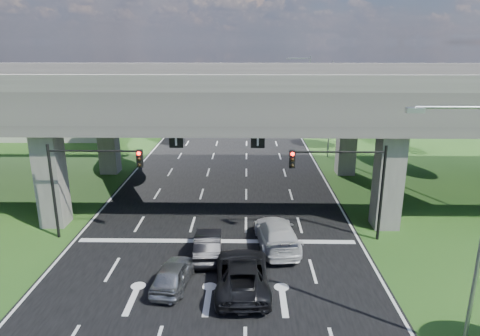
{
  "coord_description": "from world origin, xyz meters",
  "views": [
    {
      "loc": [
        1.83,
        -20.46,
        11.8
      ],
      "look_at": [
        1.34,
        9.26,
        3.04
      ],
      "focal_mm": 32.0,
      "sensor_mm": 36.0,
      "label": 1
    }
  ],
  "objects_px": {
    "signal_left": "(86,174)",
    "streetlight_beyond": "(306,87)",
    "streetlight_far": "(327,102)",
    "car_silver": "(174,274)",
    "car_white": "(277,234)",
    "car_trailing": "(242,273)",
    "streetlight_near": "(475,214)",
    "signal_right": "(347,175)",
    "car_dark": "(208,245)"
  },
  "relations": [
    {
      "from": "streetlight_near",
      "to": "car_dark",
      "type": "relative_size",
      "value": 2.36
    },
    {
      "from": "streetlight_near",
      "to": "streetlight_far",
      "type": "xyz_separation_m",
      "value": [
        0.0,
        30.0,
        0.0
      ]
    },
    {
      "from": "car_silver",
      "to": "car_trailing",
      "type": "height_order",
      "value": "car_trailing"
    },
    {
      "from": "signal_left",
      "to": "car_white",
      "type": "height_order",
      "value": "signal_left"
    },
    {
      "from": "signal_left",
      "to": "streetlight_far",
      "type": "bearing_deg",
      "value": 48.22
    },
    {
      "from": "streetlight_near",
      "to": "signal_right",
      "type": "bearing_deg",
      "value": 102.88
    },
    {
      "from": "car_white",
      "to": "streetlight_near",
      "type": "bearing_deg",
      "value": 120.12
    },
    {
      "from": "streetlight_far",
      "to": "streetlight_beyond",
      "type": "height_order",
      "value": "same"
    },
    {
      "from": "signal_right",
      "to": "streetlight_far",
      "type": "xyz_separation_m",
      "value": [
        2.27,
        20.06,
        1.66
      ]
    },
    {
      "from": "signal_left",
      "to": "streetlight_far",
      "type": "height_order",
      "value": "streetlight_far"
    },
    {
      "from": "streetlight_far",
      "to": "streetlight_near",
      "type": "bearing_deg",
      "value": -90.0
    },
    {
      "from": "streetlight_near",
      "to": "car_silver",
      "type": "height_order",
      "value": "streetlight_near"
    },
    {
      "from": "streetlight_beyond",
      "to": "car_trailing",
      "type": "distance_m",
      "value": 42.8
    },
    {
      "from": "streetlight_beyond",
      "to": "signal_right",
      "type": "bearing_deg",
      "value": -93.61
    },
    {
      "from": "signal_left",
      "to": "car_silver",
      "type": "height_order",
      "value": "signal_left"
    },
    {
      "from": "signal_left",
      "to": "streetlight_beyond",
      "type": "relative_size",
      "value": 0.6
    },
    {
      "from": "car_trailing",
      "to": "signal_right",
      "type": "bearing_deg",
      "value": -140.05
    },
    {
      "from": "streetlight_near",
      "to": "car_silver",
      "type": "xyz_separation_m",
      "value": [
        -11.9,
        4.43,
        -5.16
      ]
    },
    {
      "from": "streetlight_near",
      "to": "car_white",
      "type": "distance_m",
      "value": 12.06
    },
    {
      "from": "car_white",
      "to": "streetlight_beyond",
      "type": "bearing_deg",
      "value": -105.87
    },
    {
      "from": "streetlight_far",
      "to": "car_white",
      "type": "xyz_separation_m",
      "value": [
        -6.47,
        -21.14,
        -5.01
      ]
    },
    {
      "from": "signal_right",
      "to": "signal_left",
      "type": "relative_size",
      "value": 1.0
    },
    {
      "from": "car_silver",
      "to": "signal_left",
      "type": "bearing_deg",
      "value": -35.09
    },
    {
      "from": "streetlight_beyond",
      "to": "car_silver",
      "type": "xyz_separation_m",
      "value": [
        -11.9,
        -41.57,
        -5.16
      ]
    },
    {
      "from": "signal_left",
      "to": "car_trailing",
      "type": "distance_m",
      "value": 11.48
    },
    {
      "from": "streetlight_far",
      "to": "car_silver",
      "type": "distance_m",
      "value": 28.67
    },
    {
      "from": "car_silver",
      "to": "car_white",
      "type": "height_order",
      "value": "car_white"
    },
    {
      "from": "streetlight_near",
      "to": "car_silver",
      "type": "bearing_deg",
      "value": 159.56
    },
    {
      "from": "signal_left",
      "to": "streetlight_beyond",
      "type": "xyz_separation_m",
      "value": [
        17.92,
        36.06,
        1.66
      ]
    },
    {
      "from": "car_trailing",
      "to": "streetlight_near",
      "type": "bearing_deg",
      "value": 150.77
    },
    {
      "from": "car_trailing",
      "to": "car_dark",
      "type": "bearing_deg",
      "value": -60.78
    },
    {
      "from": "signal_left",
      "to": "streetlight_beyond",
      "type": "distance_m",
      "value": 40.3
    },
    {
      "from": "streetlight_far",
      "to": "car_trailing",
      "type": "bearing_deg",
      "value": -108.29
    },
    {
      "from": "signal_right",
      "to": "car_white",
      "type": "relative_size",
      "value": 1.08
    },
    {
      "from": "signal_right",
      "to": "car_dark",
      "type": "relative_size",
      "value": 1.42
    },
    {
      "from": "streetlight_near",
      "to": "car_trailing",
      "type": "bearing_deg",
      "value": 152.86
    },
    {
      "from": "streetlight_beyond",
      "to": "car_white",
      "type": "bearing_deg",
      "value": -99.88
    },
    {
      "from": "signal_left",
      "to": "streetlight_near",
      "type": "height_order",
      "value": "streetlight_near"
    },
    {
      "from": "signal_right",
      "to": "car_silver",
      "type": "height_order",
      "value": "signal_right"
    },
    {
      "from": "signal_left",
      "to": "car_silver",
      "type": "relative_size",
      "value": 1.54
    },
    {
      "from": "streetlight_near",
      "to": "car_trailing",
      "type": "relative_size",
      "value": 1.77
    },
    {
      "from": "streetlight_beyond",
      "to": "car_dark",
      "type": "xyz_separation_m",
      "value": [
        -10.45,
        -38.41,
        -5.12
      ]
    },
    {
      "from": "signal_left",
      "to": "car_white",
      "type": "relative_size",
      "value": 1.08
    },
    {
      "from": "streetlight_far",
      "to": "car_dark",
      "type": "distance_m",
      "value": 25.25
    },
    {
      "from": "streetlight_beyond",
      "to": "car_dark",
      "type": "relative_size",
      "value": 2.36
    },
    {
      "from": "streetlight_near",
      "to": "car_white",
      "type": "xyz_separation_m",
      "value": [
        -6.47,
        8.86,
        -5.01
      ]
    },
    {
      "from": "car_white",
      "to": "streetlight_far",
      "type": "bearing_deg",
      "value": -113.0
    },
    {
      "from": "car_silver",
      "to": "car_dark",
      "type": "height_order",
      "value": "car_dark"
    },
    {
      "from": "car_trailing",
      "to": "signal_left",
      "type": "bearing_deg",
      "value": -32.74
    },
    {
      "from": "car_trailing",
      "to": "streetlight_beyond",
      "type": "bearing_deg",
      "value": -103.59
    }
  ]
}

